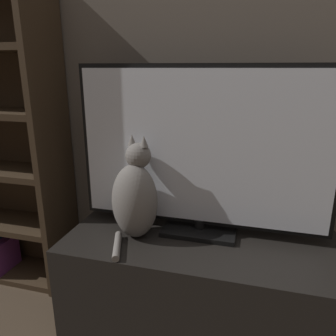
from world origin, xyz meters
TOP-DOWN VIEW (x-y plane):
  - wall_back at (0.00, 1.22)m, footprint 4.80×0.05m
  - tv_stand at (0.00, 0.94)m, footprint 1.12×0.48m
  - tv at (-0.01, 1.02)m, footprint 1.05×0.19m
  - cat at (-0.27, 0.92)m, footprint 0.23×0.32m

SIDE VIEW (x-z plane):
  - tv_stand at x=0.00m, z-range 0.00..0.41m
  - cat at x=-0.27m, z-range 0.37..0.80m
  - tv at x=-0.01m, z-range 0.41..1.11m
  - wall_back at x=0.00m, z-range 0.00..2.60m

